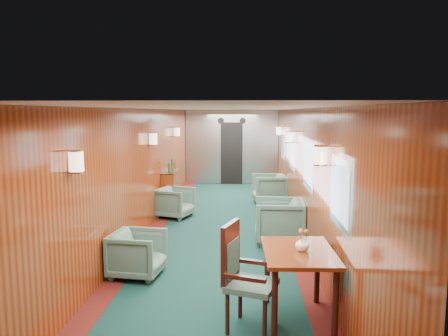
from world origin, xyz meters
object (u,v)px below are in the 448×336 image
Objects in this scene: credenza at (171,189)px; dining_table at (299,262)px; armchair_left_near at (138,254)px; armchair_right_near at (279,221)px; side_chair at (242,272)px; armchair_left_far at (175,203)px; armchair_right_far at (269,189)px.

dining_table is at bearing -66.93° from credenza.
credenza reaches higher than armchair_left_near.
dining_table reaches higher than armchair_left_near.
credenza is (-2.40, 5.63, -0.21)m from dining_table.
armchair_right_near is at bearing 87.88° from dining_table.
side_chair is at bearing -126.07° from armchair_left_near.
armchair_left_far is at bearing -75.46° from credenza.
armchair_right_near is 1.05× the size of armchair_right_far.
armchair_right_near is at bearing -47.70° from credenza.
armchair_left_near is (-1.51, 1.43, -0.30)m from side_chair.
side_chair is 0.96× the size of credenza.
side_chair is at bearing -143.97° from armchair_left_far.
credenza is 2.51m from armchair_right_far.
armchair_right_near is at bearing 97.14° from side_chair.
side_chair reaches higher than armchair_left_near.
side_chair is 6.56m from armchair_right_far.
credenza is at bearing 125.42° from side_chair.
side_chair reaches higher than armchair_right_far.
armchair_right_far is (2.17, 1.61, 0.04)m from armchair_left_far.
armchair_right_near is (0.01, 2.99, -0.30)m from dining_table.
credenza is (-1.78, 5.81, -0.15)m from side_chair.
dining_table reaches higher than armchair_left_far.
armchair_right_near is at bearing -43.52° from armchair_left_near.
armchair_left_far is 2.80m from armchair_right_near.
side_chair is 6.08m from credenza.
dining_table is 6.13m from credenza.
dining_table reaches higher than armchair_right_far.
credenza is at bearing 33.13° from armchair_left_far.
armchair_left_near is at bearing 154.95° from side_chair.
credenza is 1.39× the size of armchair_right_near.
credenza is at bearing -80.14° from armchair_right_far.
armchair_left_near is at bearing -86.49° from credenza.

